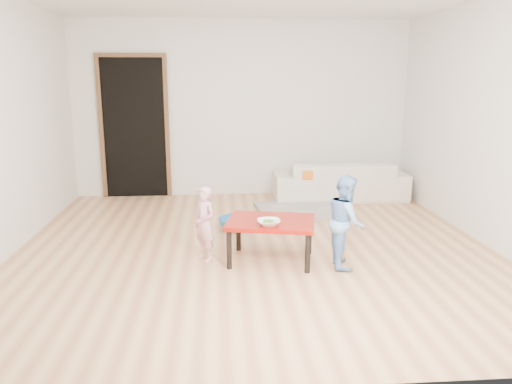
{
  "coord_description": "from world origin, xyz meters",
  "views": [
    {
      "loc": [
        -0.38,
        -5.06,
        1.78
      ],
      "look_at": [
        0.0,
        -0.2,
        0.65
      ],
      "focal_mm": 35.0,
      "sensor_mm": 36.0,
      "label": 1
    }
  ],
  "objects": [
    {
      "name": "child_pink",
      "position": [
        -0.52,
        -0.34,
        0.37
      ],
      "size": [
        0.31,
        0.32,
        0.74
      ],
      "primitive_type": "imported",
      "rotation": [
        0.0,
        0.0,
        -0.91
      ],
      "color": "#DD6484",
      "rests_on": "floor"
    },
    {
      "name": "back_wall",
      "position": [
        0.0,
        2.5,
        1.3
      ],
      "size": [
        5.0,
        0.02,
        2.6
      ],
      "primitive_type": "cube",
      "color": "silver",
      "rests_on": "floor"
    },
    {
      "name": "basin",
      "position": [
        -0.17,
        0.66,
        0.07
      ],
      "size": [
        0.44,
        0.44,
        0.14
      ],
      "primitive_type": "imported",
      "color": "#29659B",
      "rests_on": "floor"
    },
    {
      "name": "bowl",
      "position": [
        0.09,
        -0.59,
        0.44
      ],
      "size": [
        0.22,
        0.22,
        0.05
      ],
      "primitive_type": "imported",
      "color": "white",
      "rests_on": "red_table"
    },
    {
      "name": "floor",
      "position": [
        0.0,
        0.0,
        0.0
      ],
      "size": [
        5.0,
        5.0,
        0.01
      ],
      "primitive_type": "cube",
      "color": "#B6764E",
      "rests_on": "ground"
    },
    {
      "name": "broccoli",
      "position": [
        0.09,
        -0.59,
        0.45
      ],
      "size": [
        0.12,
        0.12,
        0.06
      ],
      "primitive_type": null,
      "color": "#2D5919",
      "rests_on": "red_table"
    },
    {
      "name": "doorway",
      "position": [
        -1.6,
        2.48,
        1.02
      ],
      "size": [
        1.02,
        0.08,
        2.11
      ],
      "primitive_type": null,
      "color": "brown",
      "rests_on": "back_wall"
    },
    {
      "name": "blanket",
      "position": [
        0.72,
        1.35,
        0.03
      ],
      "size": [
        1.21,
        1.05,
        0.06
      ],
      "primitive_type": null,
      "rotation": [
        0.0,
        0.0,
        0.11
      ],
      "color": "#AEA699",
      "rests_on": "floor"
    },
    {
      "name": "child_blue",
      "position": [
        0.83,
        -0.6,
        0.44
      ],
      "size": [
        0.38,
        0.46,
        0.88
      ],
      "primitive_type": "imported",
      "rotation": [
        0.0,
        0.0,
        1.47
      ],
      "color": "#5E8ADA",
      "rests_on": "floor"
    },
    {
      "name": "red_table",
      "position": [
        0.13,
        -0.42,
        0.21
      ],
      "size": [
        0.95,
        0.79,
        0.42
      ],
      "primitive_type": null,
      "rotation": [
        0.0,
        0.0,
        -0.21
      ],
      "color": "#910F07",
      "rests_on": "floor"
    },
    {
      "name": "sofa",
      "position": [
        1.41,
        2.05,
        0.28
      ],
      "size": [
        1.94,
        0.77,
        0.56
      ],
      "primitive_type": "imported",
      "rotation": [
        0.0,
        0.0,
        3.13
      ],
      "color": "white",
      "rests_on": "floor"
    },
    {
      "name": "right_wall",
      "position": [
        2.5,
        0.0,
        1.3
      ],
      "size": [
        0.02,
        5.0,
        2.6
      ],
      "primitive_type": "cube",
      "color": "silver",
      "rests_on": "floor"
    },
    {
      "name": "cushion",
      "position": [
        1.02,
        1.91,
        0.44
      ],
      "size": [
        0.55,
        0.5,
        0.13
      ],
      "primitive_type": "cube",
      "rotation": [
        0.0,
        0.0,
        0.12
      ],
      "color": "orange",
      "rests_on": "sofa"
    }
  ]
}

